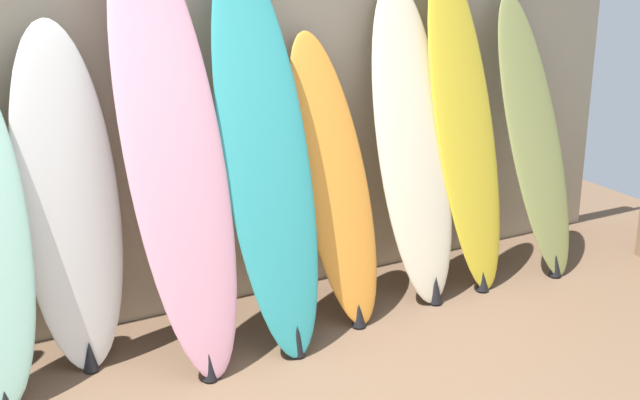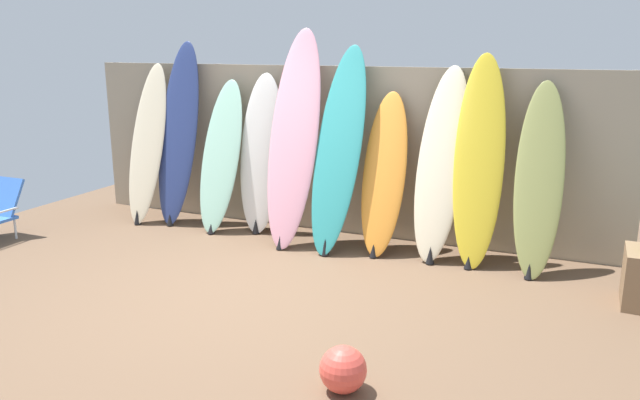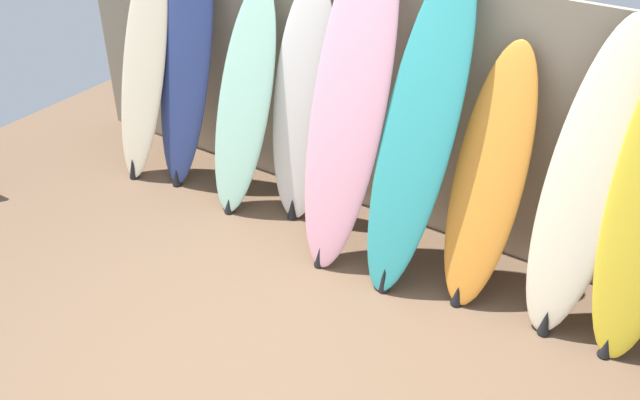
{
  "view_description": "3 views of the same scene",
  "coord_description": "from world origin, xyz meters",
  "px_view_note": "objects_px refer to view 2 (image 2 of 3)",
  "views": [
    {
      "loc": [
        -1.62,
        -2.5,
        2.24
      ],
      "look_at": [
        0.25,
        0.87,
        0.95
      ],
      "focal_mm": 50.0,
      "sensor_mm": 36.0,
      "label": 1
    },
    {
      "loc": [
        2.54,
        -4.18,
        2.03
      ],
      "look_at": [
        0.44,
        0.66,
        0.7
      ],
      "focal_mm": 35.0,
      "sensor_mm": 36.0,
      "label": 2
    },
    {
      "loc": [
        1.89,
        -2.07,
        2.99
      ],
      "look_at": [
        -0.03,
        0.87,
        0.75
      ],
      "focal_mm": 40.0,
      "sensor_mm": 36.0,
      "label": 3
    }
  ],
  "objects_px": {
    "surfboard_navy_1": "(178,134)",
    "surfboard_cream_0": "(147,145)",
    "surfboard_seafoam_2": "(221,157)",
    "surfboard_teal_5": "(339,150)",
    "surfboard_olive_9": "(539,181)",
    "surfboard_white_3": "(261,155)",
    "surfboard_pink_4": "(294,138)",
    "surfboard_orange_6": "(384,174)",
    "beach_ball": "(343,369)",
    "surfboard_cream_7": "(441,165)",
    "surfboard_yellow_8": "(479,162)"
  },
  "relations": [
    {
      "from": "surfboard_seafoam_2",
      "to": "beach_ball",
      "type": "bearing_deg",
      "value": -46.68
    },
    {
      "from": "beach_ball",
      "to": "surfboard_seafoam_2",
      "type": "bearing_deg",
      "value": 133.32
    },
    {
      "from": "surfboard_navy_1",
      "to": "beach_ball",
      "type": "relative_size",
      "value": 7.2
    },
    {
      "from": "surfboard_navy_1",
      "to": "surfboard_olive_9",
      "type": "height_order",
      "value": "surfboard_navy_1"
    },
    {
      "from": "surfboard_seafoam_2",
      "to": "surfboard_teal_5",
      "type": "height_order",
      "value": "surfboard_teal_5"
    },
    {
      "from": "surfboard_cream_0",
      "to": "surfboard_navy_1",
      "type": "bearing_deg",
      "value": 13.65
    },
    {
      "from": "surfboard_teal_5",
      "to": "surfboard_yellow_8",
      "type": "xyz_separation_m",
      "value": [
        1.36,
        0.1,
        -0.03
      ]
    },
    {
      "from": "surfboard_seafoam_2",
      "to": "surfboard_cream_7",
      "type": "relative_size",
      "value": 0.9
    },
    {
      "from": "surfboard_navy_1",
      "to": "surfboard_pink_4",
      "type": "distance_m",
      "value": 1.55
    },
    {
      "from": "surfboard_teal_5",
      "to": "surfboard_orange_6",
      "type": "height_order",
      "value": "surfboard_teal_5"
    },
    {
      "from": "surfboard_cream_0",
      "to": "surfboard_yellow_8",
      "type": "xyz_separation_m",
      "value": [
        3.76,
        0.02,
        0.07
      ]
    },
    {
      "from": "surfboard_pink_4",
      "to": "surfboard_cream_7",
      "type": "relative_size",
      "value": 1.19
    },
    {
      "from": "surfboard_seafoam_2",
      "to": "surfboard_teal_5",
      "type": "xyz_separation_m",
      "value": [
        1.43,
        -0.08,
        0.18
      ]
    },
    {
      "from": "surfboard_seafoam_2",
      "to": "surfboard_white_3",
      "type": "relative_size",
      "value": 0.96
    },
    {
      "from": "surfboard_pink_4",
      "to": "surfboard_cream_7",
      "type": "distance_m",
      "value": 1.51
    },
    {
      "from": "surfboard_olive_9",
      "to": "surfboard_teal_5",
      "type": "bearing_deg",
      "value": -177.61
    },
    {
      "from": "surfboard_cream_0",
      "to": "surfboard_pink_4",
      "type": "relative_size",
      "value": 0.83
    },
    {
      "from": "surfboard_olive_9",
      "to": "beach_ball",
      "type": "xyz_separation_m",
      "value": [
        -0.84,
        -2.63,
        -0.7
      ]
    },
    {
      "from": "surfboard_cream_7",
      "to": "beach_ball",
      "type": "height_order",
      "value": "surfboard_cream_7"
    },
    {
      "from": "surfboard_navy_1",
      "to": "surfboard_seafoam_2",
      "type": "xyz_separation_m",
      "value": [
        0.61,
        -0.08,
        -0.21
      ]
    },
    {
      "from": "surfboard_cream_0",
      "to": "surfboard_white_3",
      "type": "xyz_separation_m",
      "value": [
        1.43,
        0.12,
        -0.04
      ]
    },
    {
      "from": "surfboard_yellow_8",
      "to": "surfboard_olive_9",
      "type": "relative_size",
      "value": 1.14
    },
    {
      "from": "surfboard_white_3",
      "to": "surfboard_navy_1",
      "type": "bearing_deg",
      "value": -178.4
    },
    {
      "from": "surfboard_navy_1",
      "to": "surfboard_orange_6",
      "type": "distance_m",
      "value": 2.5
    },
    {
      "from": "surfboard_cream_0",
      "to": "beach_ball",
      "type": "relative_size",
      "value": 6.33
    },
    {
      "from": "surfboard_orange_6",
      "to": "beach_ball",
      "type": "height_order",
      "value": "surfboard_orange_6"
    },
    {
      "from": "surfboard_seafoam_2",
      "to": "surfboard_pink_4",
      "type": "height_order",
      "value": "surfboard_pink_4"
    },
    {
      "from": "surfboard_orange_6",
      "to": "beach_ball",
      "type": "distance_m",
      "value": 2.78
    },
    {
      "from": "surfboard_pink_4",
      "to": "surfboard_olive_9",
      "type": "xyz_separation_m",
      "value": [
        2.39,
        0.08,
        -0.25
      ]
    },
    {
      "from": "surfboard_yellow_8",
      "to": "surfboard_olive_9",
      "type": "distance_m",
      "value": 0.55
    },
    {
      "from": "surfboard_white_3",
      "to": "surfboard_orange_6",
      "type": "xyz_separation_m",
      "value": [
        1.43,
        -0.11,
        -0.07
      ]
    },
    {
      "from": "surfboard_navy_1",
      "to": "surfboard_yellow_8",
      "type": "bearing_deg",
      "value": -1.12
    },
    {
      "from": "surfboard_cream_0",
      "to": "surfboard_seafoam_2",
      "type": "bearing_deg",
      "value": 0.77
    },
    {
      "from": "surfboard_cream_0",
      "to": "surfboard_yellow_8",
      "type": "distance_m",
      "value": 3.77
    },
    {
      "from": "surfboard_white_3",
      "to": "surfboard_teal_5",
      "type": "relative_size",
      "value": 0.85
    },
    {
      "from": "surfboard_white_3",
      "to": "surfboard_orange_6",
      "type": "relative_size",
      "value": 1.09
    },
    {
      "from": "surfboard_teal_5",
      "to": "surfboard_orange_6",
      "type": "bearing_deg",
      "value": 10.41
    },
    {
      "from": "surfboard_seafoam_2",
      "to": "surfboard_cream_7",
      "type": "bearing_deg",
      "value": 0.88
    },
    {
      "from": "surfboard_navy_1",
      "to": "surfboard_seafoam_2",
      "type": "bearing_deg",
      "value": -7.32
    },
    {
      "from": "surfboard_navy_1",
      "to": "surfboard_orange_6",
      "type": "height_order",
      "value": "surfboard_navy_1"
    },
    {
      "from": "surfboard_navy_1",
      "to": "surfboard_white_3",
      "type": "relative_size",
      "value": 1.2
    },
    {
      "from": "surfboard_olive_9",
      "to": "surfboard_navy_1",
      "type": "bearing_deg",
      "value": 178.79
    },
    {
      "from": "surfboard_cream_0",
      "to": "surfboard_orange_6",
      "type": "xyz_separation_m",
      "value": [
        2.86,
        0.01,
        -0.11
      ]
    },
    {
      "from": "surfboard_seafoam_2",
      "to": "surfboard_pink_4",
      "type": "distance_m",
      "value": 0.98
    },
    {
      "from": "surfboard_pink_4",
      "to": "surfboard_cream_7",
      "type": "bearing_deg",
      "value": 4.6
    },
    {
      "from": "surfboard_teal_5",
      "to": "surfboard_yellow_8",
      "type": "distance_m",
      "value": 1.36
    },
    {
      "from": "surfboard_teal_5",
      "to": "surfboard_olive_9",
      "type": "xyz_separation_m",
      "value": [
        1.9,
        0.08,
        -0.16
      ]
    },
    {
      "from": "surfboard_navy_1",
      "to": "surfboard_cream_0",
      "type": "bearing_deg",
      "value": -166.35
    },
    {
      "from": "surfboard_cream_7",
      "to": "surfboard_olive_9",
      "type": "height_order",
      "value": "surfboard_cream_7"
    },
    {
      "from": "surfboard_white_3",
      "to": "surfboard_orange_6",
      "type": "distance_m",
      "value": 1.44
    }
  ]
}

